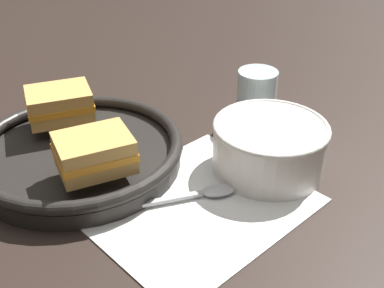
% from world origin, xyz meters
% --- Properties ---
extents(ground_plane, '(4.00, 4.00, 0.00)m').
position_xyz_m(ground_plane, '(0.00, 0.00, 0.00)').
color(ground_plane, black).
extents(napkin, '(0.31, 0.28, 0.00)m').
position_xyz_m(napkin, '(-0.01, -0.07, 0.00)').
color(napkin, white).
rests_on(napkin, ground_plane).
extents(soup_bowl, '(0.16, 0.16, 0.07)m').
position_xyz_m(soup_bowl, '(0.12, -0.05, 0.04)').
color(soup_bowl, silver).
rests_on(soup_bowl, ground_plane).
extents(spoon, '(0.14, 0.05, 0.01)m').
position_xyz_m(spoon, '(0.01, -0.06, 0.01)').
color(spoon, '#B7B7BC').
rests_on(spoon, napkin).
extents(skillet, '(0.30, 0.30, 0.04)m').
position_xyz_m(skillet, '(-0.11, 0.10, 0.02)').
color(skillet, black).
rests_on(skillet, ground_plane).
extents(sandwich_near_left, '(0.10, 0.09, 0.05)m').
position_xyz_m(sandwich_near_left, '(-0.11, 0.02, 0.06)').
color(sandwich_near_left, tan).
rests_on(sandwich_near_left, skillet).
extents(sandwich_near_right, '(0.11, 0.09, 0.05)m').
position_xyz_m(sandwich_near_right, '(-0.10, 0.18, 0.06)').
color(sandwich_near_right, tan).
rests_on(sandwich_near_right, skillet).
extents(drinking_glass, '(0.06, 0.06, 0.09)m').
position_xyz_m(drinking_glass, '(0.19, 0.07, 0.05)').
color(drinking_glass, silver).
rests_on(drinking_glass, ground_plane).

